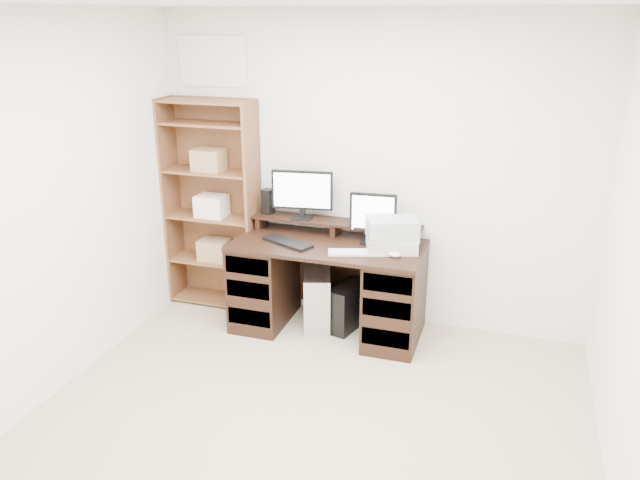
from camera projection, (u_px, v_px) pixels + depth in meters
The scene contains 14 objects.
room at pixel (280, 262), 3.18m from camera, with size 3.54×4.04×2.54m.
desk at pixel (328, 285), 5.01m from camera, with size 1.50×0.70×0.75m.
riser_shelf at pixel (336, 224), 5.04m from camera, with size 1.40×0.22×0.12m.
monitor_wide at pixel (302, 192), 5.02m from camera, with size 0.50×0.15×0.40m.
monitor_small at pixel (373, 216), 4.83m from camera, with size 0.37×0.15×0.40m.
speaker at pixel (268, 201), 5.18m from camera, with size 0.08×0.08×0.21m, color black.
keyboard_black at pixel (287, 242), 4.87m from camera, with size 0.43×0.14×0.02m, color black.
keyboard_white at pixel (355, 252), 4.67m from camera, with size 0.41×0.12×0.02m, color silver.
mouse at pixel (395, 255), 4.60m from camera, with size 0.09×0.06×0.04m, color silver.
printer at pixel (391, 244), 4.73m from camera, with size 0.37×0.28×0.09m, color #B6AD9F.
basket at pixel (392, 229), 4.69m from camera, with size 0.37×0.27×0.16m, color #9FA4A9.
tower_silver at pixel (318, 298), 5.15m from camera, with size 0.21×0.47×0.47m, color #B7B8BE.
tower_black at pixel (347, 307), 5.09m from camera, with size 0.25×0.41×0.38m.
bookshelf at pixel (213, 203), 5.34m from camera, with size 0.80×0.30×1.80m.
Camera 1 is at (1.10, -2.74, 2.44)m, focal length 35.00 mm.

